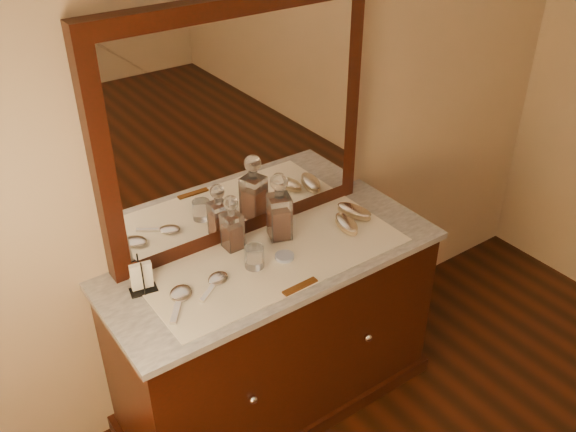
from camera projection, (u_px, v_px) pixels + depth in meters
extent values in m
plane|color=tan|center=(231.00, 109.00, 2.50)|extent=(4.50, 4.50, 0.00)
cube|color=black|center=(275.00, 335.00, 2.82)|extent=(1.40, 0.55, 0.82)
cube|color=black|center=(276.00, 392.00, 3.02)|extent=(1.46, 0.59, 0.08)
sphere|color=silver|center=(253.00, 400.00, 2.46)|extent=(0.04, 0.04, 0.04)
sphere|color=silver|center=(368.00, 338.00, 2.75)|extent=(0.04, 0.04, 0.04)
cube|color=silver|center=(274.00, 259.00, 2.60)|extent=(1.44, 0.59, 0.03)
cube|color=black|center=(238.00, 125.00, 2.49)|extent=(1.20, 0.08, 1.00)
cube|color=white|center=(242.00, 128.00, 2.47)|extent=(1.06, 0.01, 0.86)
cube|color=white|center=(277.00, 258.00, 2.57)|extent=(1.10, 0.45, 0.00)
cylinder|color=white|center=(285.00, 256.00, 2.57)|extent=(0.08, 0.08, 0.01)
cube|color=brown|center=(300.00, 286.00, 2.41)|extent=(0.16, 0.03, 0.01)
cube|color=black|center=(144.00, 290.00, 2.40)|extent=(0.11, 0.08, 0.01)
cylinder|color=black|center=(143.00, 279.00, 2.34)|extent=(0.01, 0.01, 0.15)
cylinder|color=black|center=(139.00, 270.00, 2.38)|extent=(0.01, 0.01, 0.15)
cube|color=white|center=(141.00, 276.00, 2.36)|extent=(0.09, 0.05, 0.12)
cube|color=#983A16|center=(233.00, 236.00, 2.61)|extent=(0.06, 0.06, 0.11)
cube|color=white|center=(232.00, 231.00, 2.60)|extent=(0.08, 0.08, 0.16)
cylinder|color=white|center=(231.00, 212.00, 2.55)|extent=(0.03, 0.03, 0.03)
sphere|color=white|center=(231.00, 203.00, 2.52)|extent=(0.06, 0.06, 0.06)
cube|color=#983A16|center=(279.00, 223.00, 2.67)|extent=(0.10, 0.10, 0.14)
cube|color=white|center=(279.00, 217.00, 2.65)|extent=(0.12, 0.12, 0.20)
cylinder|color=white|center=(279.00, 194.00, 2.59)|extent=(0.05, 0.05, 0.03)
sphere|color=white|center=(279.00, 182.00, 2.56)|extent=(0.10, 0.10, 0.08)
ellipsoid|color=tan|center=(346.00, 226.00, 2.75)|extent=(0.11, 0.18, 0.02)
ellipsoid|color=silver|center=(347.00, 222.00, 2.74)|extent=(0.11, 0.18, 0.02)
ellipsoid|color=tan|center=(354.00, 214.00, 2.84)|extent=(0.12, 0.19, 0.03)
ellipsoid|color=silver|center=(354.00, 209.00, 2.83)|extent=(0.12, 0.19, 0.03)
ellipsoid|color=silver|center=(181.00, 293.00, 2.37)|extent=(0.13, 0.14, 0.02)
cube|color=silver|center=(176.00, 311.00, 2.29)|extent=(0.10, 0.12, 0.01)
ellipsoid|color=silver|center=(218.00, 278.00, 2.45)|extent=(0.12, 0.12, 0.02)
cube|color=silver|center=(209.00, 292.00, 2.38)|extent=(0.11, 0.09, 0.01)
cylinder|color=white|center=(254.00, 257.00, 2.50)|extent=(0.08, 0.08, 0.09)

